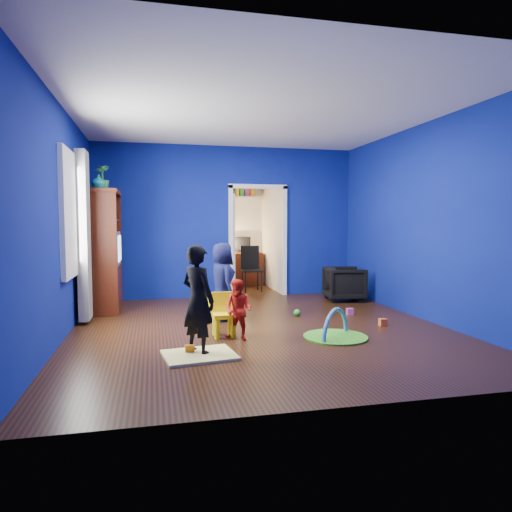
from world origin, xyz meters
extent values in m
cube|color=black|center=(0.00, 0.00, 0.00)|extent=(5.00, 5.50, 0.01)
cube|color=white|center=(0.00, 0.00, 2.90)|extent=(5.00, 5.50, 0.01)
cube|color=navy|center=(0.00, 2.75, 1.45)|extent=(5.00, 0.02, 2.90)
cube|color=navy|center=(0.00, -2.75, 1.45)|extent=(5.00, 0.02, 2.90)
cube|color=navy|center=(-2.50, 0.00, 1.45)|extent=(0.02, 5.50, 2.90)
cube|color=navy|center=(2.50, 0.00, 1.45)|extent=(0.02, 5.50, 2.90)
imported|color=black|center=(2.04, 1.83, 0.31)|extent=(0.77, 0.75, 0.62)
imported|color=black|center=(-0.94, -1.04, 0.60)|extent=(0.50, 0.52, 1.20)
imported|color=#10183D|center=(-0.42, 0.64, 0.57)|extent=(0.46, 0.62, 1.15)
imported|color=#AE1B12|center=(-0.40, -0.53, 0.37)|extent=(0.46, 0.45, 0.75)
imported|color=#0C4F64|center=(-2.22, 1.50, 2.07)|extent=(0.26, 0.26, 0.22)
imported|color=#2F8337|center=(-2.22, 2.02, 2.18)|extent=(0.32, 0.32, 0.44)
cube|color=#42140B|center=(-2.22, 1.80, 0.98)|extent=(0.58, 1.14, 1.96)
cube|color=silver|center=(-2.18, 1.80, 1.02)|extent=(0.46, 0.70, 0.54)
cube|color=#F2E07A|center=(-0.94, -1.14, 0.01)|extent=(0.82, 0.70, 0.03)
sphere|color=yellow|center=(-0.47, 0.89, 0.20)|extent=(0.39, 0.39, 0.39)
cube|color=yellow|center=(-0.55, -0.33, 0.25)|extent=(0.28, 0.28, 0.50)
cylinder|color=green|center=(0.80, -0.71, 0.01)|extent=(0.80, 0.80, 0.02)
torus|color=#3F8CD8|center=(0.80, -0.71, 0.02)|extent=(0.56, 0.54, 0.72)
cube|color=white|center=(-2.48, 0.35, 1.55)|extent=(0.03, 0.95, 1.55)
cube|color=slate|center=(-2.37, 0.90, 1.25)|extent=(0.14, 0.42, 2.40)
cube|color=white|center=(0.60, 2.75, 1.05)|extent=(1.16, 0.10, 2.10)
cube|color=#3D140A|center=(0.60, 4.26, 0.38)|extent=(0.88, 0.44, 0.75)
cube|color=black|center=(0.60, 4.38, 0.95)|extent=(0.40, 0.05, 0.32)
sphere|color=#FFD88C|center=(0.32, 4.32, 0.93)|extent=(0.14, 0.14, 0.14)
cube|color=black|center=(0.60, 3.30, 0.46)|extent=(0.40, 0.40, 0.92)
cube|color=white|center=(0.60, 4.37, 2.02)|extent=(0.88, 0.24, 0.04)
cube|color=#E25625|center=(1.71, -0.24, 0.05)|extent=(0.10, 0.08, 0.10)
cube|color=orange|center=(-1.04, -1.02, 0.05)|extent=(0.10, 0.08, 0.10)
sphere|color=green|center=(0.74, 0.67, 0.06)|extent=(0.11, 0.11, 0.11)
cube|color=#C74AA4|center=(1.58, 0.58, 0.05)|extent=(0.10, 0.08, 0.10)
camera|label=1|loc=(-1.41, -5.97, 1.44)|focal=32.00mm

